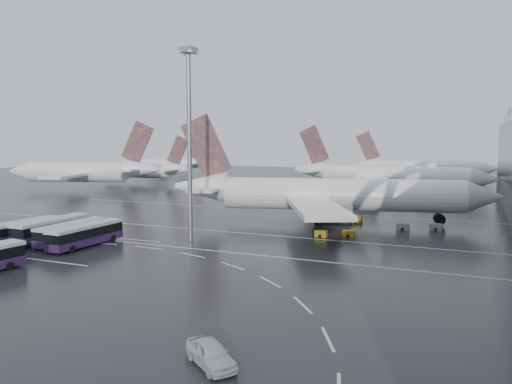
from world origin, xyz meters
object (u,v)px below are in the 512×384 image
at_px(jet_remote_mid, 144,171).
at_px(jet_remote_far, 171,165).
at_px(bus_row_near_b, 52,228).
at_px(airliner_main, 325,195).
at_px(bus_row_near_d, 86,234).
at_px(airliner_gate_b, 383,176).
at_px(van_curve_b, 211,353).
at_px(airliner_gate_c, 421,168).
at_px(bus_row_near_a, 24,230).
at_px(gse_cart_belly_c, 321,233).
at_px(gse_cart_belly_b, 403,227).
at_px(gse_cart_belly_a, 349,234).
at_px(gse_cart_belly_e, 356,220).
at_px(bus_row_near_c, 72,232).
at_px(floodlight_mast, 189,121).
at_px(jet_remote_west, 86,172).
at_px(gse_cart_belly_d, 436,227).

height_order(jet_remote_mid, jet_remote_far, jet_remote_mid).
bearing_deg(bus_row_near_b, jet_remote_far, 26.69).
distance_m(airliner_main, bus_row_near_d, 44.41).
height_order(airliner_gate_b, van_curve_b, airliner_gate_b).
relative_size(airliner_gate_c, van_curve_b, 10.31).
height_order(bus_row_near_a, gse_cart_belly_c, bus_row_near_a).
xyz_separation_m(airliner_gate_b, gse_cart_belly_b, (13.01, -59.34, -4.55)).
distance_m(jet_remote_far, van_curve_b, 193.88).
bearing_deg(gse_cart_belly_a, bus_row_near_a, -153.58).
xyz_separation_m(airliner_gate_c, bus_row_near_b, (-42.77, -142.16, -2.95)).
bearing_deg(gse_cart_belly_e, airliner_gate_b, 93.93).
bearing_deg(van_curve_b, airliner_gate_b, 39.77).
bearing_deg(bus_row_near_c, airliner_gate_c, -15.56).
bearing_deg(gse_cart_belly_e, bus_row_near_c, -134.97).
distance_m(airliner_main, floodlight_mast, 32.28).
bearing_deg(floodlight_mast, gse_cart_belly_c, 32.13).
distance_m(gse_cart_belly_a, gse_cart_belly_b, 12.48).
distance_m(jet_remote_west, jet_remote_mid, 26.88).
bearing_deg(gse_cart_belly_c, bus_row_near_a, -152.99).
distance_m(airliner_gate_c, jet_remote_west, 122.17).
bearing_deg(airliner_gate_b, gse_cart_belly_b, -71.47).
xyz_separation_m(airliner_gate_c, gse_cart_belly_d, (12.40, -108.82, -4.25)).
bearing_deg(gse_cart_belly_b, airliner_gate_b, 102.37).
height_order(airliner_gate_b, bus_row_near_c, airliner_gate_b).
distance_m(airliner_gate_c, gse_cart_belly_b, 111.15).
xyz_separation_m(bus_row_near_a, gse_cart_belly_a, (46.49, 23.10, -1.19)).
distance_m(van_curve_b, gse_cart_belly_d, 63.26).
bearing_deg(jet_remote_far, gse_cart_belly_e, 137.51).
bearing_deg(floodlight_mast, bus_row_near_b, -157.52).
bearing_deg(airliner_gate_b, jet_remote_far, 163.85).
distance_m(airliner_main, bus_row_near_c, 46.02).
height_order(bus_row_near_c, gse_cart_belly_b, bus_row_near_c).
bearing_deg(airliner_gate_b, bus_row_near_c, -103.46).
height_order(airliner_gate_c, gse_cart_belly_a, airliner_gate_c).
height_order(airliner_gate_b, gse_cart_belly_b, airliner_gate_b).
bearing_deg(bus_row_near_c, jet_remote_west, 40.23).
distance_m(jet_remote_mid, gse_cart_belly_e, 105.41).
bearing_deg(jet_remote_far, airliner_gate_c, -174.41).
relative_size(airliner_gate_c, bus_row_near_a, 4.20).
distance_m(airliner_main, gse_cart_belly_e, 7.65).
relative_size(airliner_main, airliner_gate_b, 1.04).
bearing_deg(airliner_gate_b, gse_cart_belly_c, -82.69).
height_order(bus_row_near_c, gse_cart_belly_e, bus_row_near_c).
relative_size(bus_row_near_d, floodlight_mast, 0.45).
distance_m(van_curve_b, gse_cart_belly_e, 64.91).
height_order(airliner_gate_b, jet_remote_west, jet_remote_west).
bearing_deg(bus_row_near_c, gse_cart_belly_a, -60.87).
bearing_deg(jet_remote_west, gse_cart_belly_b, 145.80).
height_order(airliner_gate_b, gse_cart_belly_e, airliner_gate_b).
xyz_separation_m(jet_remote_mid, bus_row_near_c, (53.26, -91.82, -2.79)).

